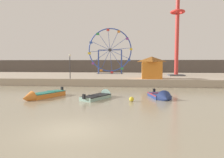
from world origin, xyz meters
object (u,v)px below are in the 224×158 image
carnival_booth_orange_canopy (152,67)px  mooring_buoy_orange (132,99)px  motorboat_navy_blue (162,97)px  ferris_wheel_blue_frame (110,51)px  drop_tower_red_tower (177,35)px  motorboat_orange_hull (42,95)px  motorboat_seafoam (101,96)px  promenade_lamp_near (70,63)px

carnival_booth_orange_canopy → mooring_buoy_orange: carnival_booth_orange_canopy is taller
motorboat_navy_blue → ferris_wheel_blue_frame: (-7.74, 24.69, 5.90)m
drop_tower_red_tower → carnival_booth_orange_canopy: 10.65m
motorboat_orange_hull → drop_tower_red_tower: 27.52m
motorboat_navy_blue → motorboat_orange_hull: (-11.84, -0.77, 0.07)m
motorboat_seafoam → ferris_wheel_blue_frame: size_ratio=0.43×
motorboat_orange_hull → ferris_wheel_blue_frame: bearing=-163.9°
ferris_wheel_blue_frame → drop_tower_red_tower: size_ratio=0.68×
motorboat_orange_hull → motorboat_seafoam: bearing=123.2°
motorboat_orange_hull → ferris_wheel_blue_frame: (4.10, 25.46, 5.83)m
motorboat_seafoam → promenade_lamp_near: 12.54m
motorboat_seafoam → mooring_buoy_orange: 3.49m
ferris_wheel_blue_frame → carnival_booth_orange_canopy: bearing=-58.7°
carnival_booth_orange_canopy → mooring_buoy_orange: 14.01m
motorboat_seafoam → drop_tower_red_tower: drop_tower_red_tower is taller
promenade_lamp_near → mooring_buoy_orange: (9.41, -11.97, -3.34)m
motorboat_orange_hull → carnival_booth_orange_canopy: (11.94, 12.54, 2.58)m
motorboat_orange_hull → mooring_buoy_orange: size_ratio=11.21×
motorboat_seafoam → mooring_buoy_orange: size_ratio=9.83×
motorboat_seafoam → mooring_buoy_orange: motorboat_seafoam is taller
motorboat_navy_blue → mooring_buoy_orange: 3.35m
ferris_wheel_blue_frame → promenade_lamp_near: ferris_wheel_blue_frame is taller
ferris_wheel_blue_frame → mooring_buoy_orange: (4.82, -26.34, -5.89)m
motorboat_orange_hull → mooring_buoy_orange: motorboat_orange_hull is taller
drop_tower_red_tower → motorboat_orange_hull: bearing=-130.9°
motorboat_seafoam → ferris_wheel_blue_frame: ferris_wheel_blue_frame is taller
drop_tower_red_tower → carnival_booth_orange_canopy: (-5.22, -7.30, -5.73)m
mooring_buoy_orange → promenade_lamp_near: bearing=128.2°
motorboat_navy_blue → promenade_lamp_near: promenade_lamp_near is taller
drop_tower_red_tower → mooring_buoy_orange: bearing=-111.7°
motorboat_navy_blue → motorboat_seafoam: (-5.96, 0.04, -0.01)m
motorboat_seafoam → ferris_wheel_blue_frame: 25.41m
carnival_booth_orange_canopy → promenade_lamp_near: promenade_lamp_near is taller
motorboat_seafoam → mooring_buoy_orange: (3.05, -1.70, 0.01)m
mooring_buoy_orange → carnival_booth_orange_canopy: bearing=77.3°
drop_tower_red_tower → carnival_booth_orange_canopy: size_ratio=4.31×
motorboat_orange_hull → drop_tower_red_tower: bearing=164.4°
drop_tower_red_tower → carnival_booth_orange_canopy: bearing=-125.6°
motorboat_navy_blue → promenade_lamp_near: (-12.33, 10.32, 3.35)m
motorboat_navy_blue → motorboat_orange_hull: 11.86m
motorboat_orange_hull → motorboat_seafoam: size_ratio=1.14×
ferris_wheel_blue_frame → motorboat_orange_hull: bearing=-99.1°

